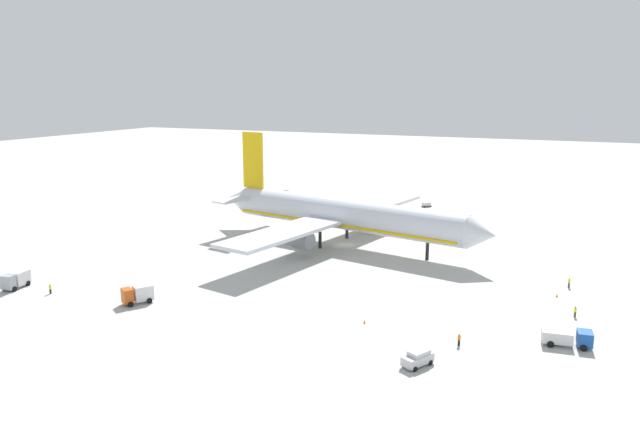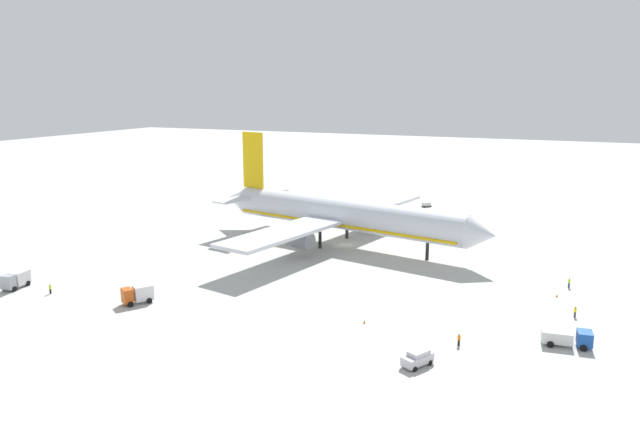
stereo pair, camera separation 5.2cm
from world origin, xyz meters
TOP-DOWN VIEW (x-y plane):
  - ground_plane at (0.00, 0.00)m, footprint 600.00×600.00m
  - airliner at (-1.20, 0.34)m, footprint 68.57×67.14m
  - service_truck_0 at (46.76, -36.83)m, footprint 6.61×3.29m
  - service_truck_1 at (-41.26, -50.01)m, footprint 2.99×5.15m
  - service_truck_2 at (-16.92, -47.32)m, footprint 4.28×5.13m
  - service_van at (29.97, -50.73)m, footprint 3.61×4.60m
  - baggage_cart_0 at (5.80, 49.83)m, footprint 2.84×2.86m
  - ground_worker_0 at (47.52, -25.28)m, footprint 0.46×0.46m
  - ground_worker_1 at (33.51, -42.71)m, footprint 0.54×0.54m
  - ground_worker_2 at (46.21, -11.00)m, footprint 0.41×0.41m
  - ground_worker_3 at (-33.52, -49.76)m, footprint 0.54×0.54m
  - traffic_cone_0 at (44.57, -16.84)m, footprint 0.36×0.36m
  - traffic_cone_1 at (19.26, -40.54)m, footprint 0.36×0.36m
  - traffic_cone_2 at (-15.13, 44.97)m, footprint 0.36×0.36m

SIDE VIEW (x-z plane):
  - ground_plane at x=0.00m, z-range 0.00..0.00m
  - traffic_cone_0 at x=44.57m, z-range 0.00..0.55m
  - traffic_cone_1 at x=19.26m, z-range 0.00..0.55m
  - traffic_cone_2 at x=-15.13m, z-range 0.00..0.55m
  - baggage_cart_0 at x=5.80m, z-range 0.07..1.44m
  - ground_worker_3 at x=-33.52m, z-range 0.01..1.67m
  - ground_worker_0 at x=47.52m, z-range 0.01..1.70m
  - ground_worker_1 at x=33.51m, z-range 0.01..1.72m
  - ground_worker_2 at x=46.21m, z-range 0.02..1.80m
  - service_van at x=29.97m, z-range 0.05..2.02m
  - service_truck_0 at x=46.76m, z-range 0.10..2.40m
  - service_truck_1 at x=-41.26m, z-range 0.16..2.98m
  - service_truck_2 at x=-16.92m, z-range 0.16..3.01m
  - airliner at x=-1.20m, z-range -5.11..18.54m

